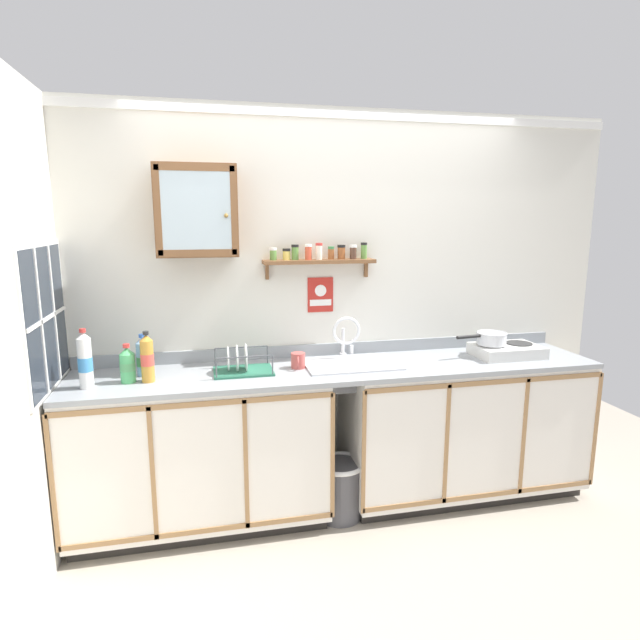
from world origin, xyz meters
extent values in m
plane|color=#9E9384|center=(0.00, 0.00, 0.00)|extent=(6.29, 6.29, 0.00)
cube|color=silver|center=(0.00, 0.59, 1.26)|extent=(3.89, 0.05, 2.53)
cube|color=white|center=(0.00, 0.56, 2.48)|extent=(3.89, 0.02, 0.05)
cube|color=silver|center=(-1.67, -0.32, 1.26)|extent=(0.05, 3.36, 2.53)
cube|color=black|center=(-0.88, 0.30, 0.04)|extent=(1.46, 0.54, 0.08)
cube|color=silver|center=(-0.88, 0.27, 0.50)|extent=(1.49, 0.60, 0.83)
cube|color=#997047|center=(-0.88, -0.04, 0.87)|extent=(1.49, 0.01, 0.03)
cube|color=#997047|center=(-0.88, -0.04, 0.13)|extent=(1.49, 0.01, 0.03)
cube|color=#997047|center=(-1.62, -0.04, 0.50)|extent=(0.02, 0.01, 0.76)
cube|color=#997047|center=(-1.13, -0.04, 0.50)|extent=(0.02, 0.01, 0.76)
cube|color=#997047|center=(-0.63, -0.04, 0.50)|extent=(0.02, 0.01, 0.76)
cube|color=#997047|center=(-0.14, -0.04, 0.50)|extent=(0.02, 0.01, 0.76)
cube|color=black|center=(0.84, 0.30, 0.04)|extent=(1.54, 0.54, 0.08)
cube|color=silver|center=(0.84, 0.27, 0.50)|extent=(1.57, 0.60, 0.83)
cube|color=#997047|center=(0.84, -0.04, 0.87)|extent=(1.57, 0.01, 0.03)
cube|color=#997047|center=(0.84, -0.04, 0.13)|extent=(1.57, 0.01, 0.03)
cube|color=#997047|center=(0.05, -0.04, 0.50)|extent=(0.02, 0.01, 0.76)
cube|color=#997047|center=(0.57, -0.04, 0.50)|extent=(0.02, 0.01, 0.76)
cube|color=#997047|center=(1.10, -0.04, 0.50)|extent=(0.02, 0.01, 0.76)
cube|color=#997047|center=(1.62, -0.04, 0.50)|extent=(0.02, 0.01, 0.76)
cube|color=gray|center=(0.00, 0.27, 0.93)|extent=(3.25, 0.63, 0.03)
cube|color=gray|center=(0.00, 0.55, 0.98)|extent=(3.25, 0.02, 0.08)
cube|color=silver|center=(0.06, 0.29, 0.95)|extent=(0.58, 0.39, 0.01)
cube|color=slate|center=(0.06, 0.29, 0.82)|extent=(0.50, 0.31, 0.01)
cube|color=slate|center=(0.06, 0.44, 0.88)|extent=(0.50, 0.01, 0.13)
cube|color=slate|center=(0.06, 0.13, 0.88)|extent=(0.50, 0.01, 0.13)
cylinder|color=#4C4C51|center=(0.06, 0.29, 0.82)|extent=(0.04, 0.04, 0.01)
cylinder|color=silver|center=(0.07, 0.50, 0.95)|extent=(0.05, 0.05, 0.02)
cylinder|color=silver|center=(0.07, 0.50, 1.05)|extent=(0.02, 0.02, 0.17)
torus|color=silver|center=(0.07, 0.42, 1.13)|extent=(0.18, 0.02, 0.18)
cylinder|color=silver|center=(0.13, 0.50, 0.99)|extent=(0.02, 0.02, 0.05)
cube|color=silver|center=(1.13, 0.26, 0.98)|extent=(0.43, 0.30, 0.07)
cylinder|color=#2D2D2D|center=(1.03, 0.29, 1.02)|extent=(0.17, 0.17, 0.01)
cylinder|color=#2D2D2D|center=(1.23, 0.29, 1.02)|extent=(0.17, 0.17, 0.01)
cylinder|color=black|center=(1.03, 0.13, 0.98)|extent=(0.03, 0.02, 0.03)
cylinder|color=black|center=(1.23, 0.13, 0.98)|extent=(0.03, 0.02, 0.03)
cylinder|color=silver|center=(1.03, 0.29, 1.06)|extent=(0.19, 0.19, 0.08)
torus|color=silver|center=(1.03, 0.29, 1.10)|extent=(0.20, 0.20, 0.01)
cylinder|color=black|center=(0.85, 0.27, 1.09)|extent=(0.17, 0.04, 0.02)
cylinder|color=#8CB7E0|center=(-1.18, 0.34, 1.04)|extent=(0.07, 0.07, 0.19)
cone|color=#8CB7E0|center=(-1.18, 0.34, 1.15)|extent=(0.07, 0.07, 0.03)
cylinder|color=#2D59B2|center=(-1.18, 0.34, 1.18)|extent=(0.03, 0.03, 0.02)
cylinder|color=#4C9959|center=(-1.18, 0.34, 1.03)|extent=(0.07, 0.07, 0.05)
cylinder|color=gold|center=(-1.14, 0.21, 1.06)|extent=(0.07, 0.07, 0.24)
cone|color=gold|center=(-1.14, 0.21, 1.19)|extent=(0.07, 0.07, 0.03)
cylinder|color=#262626|center=(-1.14, 0.21, 1.22)|extent=(0.03, 0.03, 0.02)
cylinder|color=#D84C3F|center=(-1.14, 0.21, 1.07)|extent=(0.07, 0.07, 0.07)
cylinder|color=white|center=(-1.46, 0.16, 1.08)|extent=(0.07, 0.07, 0.27)
cone|color=white|center=(-1.46, 0.16, 1.23)|extent=(0.07, 0.07, 0.03)
cylinder|color=red|center=(-1.46, 0.16, 1.26)|extent=(0.03, 0.03, 0.02)
cylinder|color=#3F8CCC|center=(-1.46, 0.16, 1.07)|extent=(0.08, 0.08, 0.08)
cylinder|color=#4CB266|center=(-1.25, 0.22, 1.02)|extent=(0.08, 0.08, 0.16)
cone|color=#4CB266|center=(-1.25, 0.22, 1.12)|extent=(0.08, 0.08, 0.04)
cylinder|color=red|center=(-1.25, 0.22, 1.15)|extent=(0.04, 0.04, 0.02)
cylinder|color=#4C9959|center=(-1.25, 0.22, 1.03)|extent=(0.08, 0.08, 0.05)
cube|color=#26664C|center=(-0.61, 0.28, 0.95)|extent=(0.35, 0.26, 0.01)
cylinder|color=#4C4F54|center=(-0.77, 0.16, 1.01)|extent=(0.01, 0.01, 0.11)
cylinder|color=#4C4F54|center=(-0.45, 0.16, 1.01)|extent=(0.01, 0.01, 0.11)
cylinder|color=#4C4F54|center=(-0.77, 0.39, 1.01)|extent=(0.01, 0.01, 0.11)
cylinder|color=#4C4F54|center=(-0.45, 0.39, 1.01)|extent=(0.01, 0.01, 0.11)
cylinder|color=#4C4F54|center=(-0.61, 0.16, 1.07)|extent=(0.32, 0.01, 0.01)
cylinder|color=#4C4F54|center=(-0.61, 0.39, 1.07)|extent=(0.32, 0.01, 0.01)
cylinder|color=white|center=(-0.70, 0.28, 1.03)|extent=(0.01, 0.14, 0.14)
cylinder|color=white|center=(-0.64, 0.28, 1.03)|extent=(0.01, 0.16, 0.16)
cylinder|color=white|center=(-0.59, 0.28, 1.03)|extent=(0.01, 0.17, 0.17)
cylinder|color=#B24C47|center=(-0.27, 0.29, 0.99)|extent=(0.09, 0.09, 0.09)
torus|color=#B24C47|center=(-0.28, 0.24, 0.99)|extent=(0.02, 0.07, 0.06)
cube|color=brown|center=(-0.84, 0.44, 1.88)|extent=(0.46, 0.24, 0.53)
cube|color=silver|center=(-0.84, 0.32, 1.88)|extent=(0.38, 0.01, 0.43)
cube|color=brown|center=(-1.05, 0.32, 1.88)|extent=(0.04, 0.01, 0.49)
cube|color=brown|center=(-0.63, 0.32, 1.88)|extent=(0.04, 0.01, 0.49)
cube|color=brown|center=(-0.84, 0.32, 2.12)|extent=(0.44, 0.01, 0.04)
cube|color=brown|center=(-0.84, 0.32, 1.65)|extent=(0.44, 0.01, 0.04)
sphere|color=olive|center=(-0.68, 0.30, 1.86)|extent=(0.02, 0.02, 0.02)
cube|color=brown|center=(-0.10, 0.49, 1.57)|extent=(0.72, 0.14, 0.02)
cube|color=brown|center=(-0.42, 0.55, 1.51)|extent=(0.02, 0.03, 0.10)
cube|color=brown|center=(0.23, 0.55, 1.51)|extent=(0.02, 0.03, 0.10)
cylinder|color=#598C3F|center=(-0.39, 0.50, 1.62)|extent=(0.04, 0.04, 0.06)
cylinder|color=white|center=(-0.39, 0.50, 1.66)|extent=(0.04, 0.04, 0.02)
cylinder|color=#E0C659|center=(-0.31, 0.50, 1.61)|extent=(0.05, 0.05, 0.06)
cylinder|color=black|center=(-0.31, 0.50, 1.65)|extent=(0.05, 0.05, 0.02)
cylinder|color=#598C3F|center=(-0.25, 0.49, 1.63)|extent=(0.04, 0.04, 0.08)
cylinder|color=black|center=(-0.25, 0.49, 1.67)|extent=(0.05, 0.05, 0.02)
cylinder|color=#CC4C33|center=(-0.17, 0.48, 1.63)|extent=(0.04, 0.04, 0.08)
cylinder|color=white|center=(-0.17, 0.48, 1.68)|extent=(0.04, 0.04, 0.02)
cylinder|color=silver|center=(-0.10, 0.48, 1.63)|extent=(0.04, 0.04, 0.09)
cylinder|color=red|center=(-0.10, 0.48, 1.68)|extent=(0.04, 0.04, 0.02)
cylinder|color=brown|center=(-0.02, 0.49, 1.62)|extent=(0.04, 0.04, 0.07)
cylinder|color=#33723F|center=(-0.02, 0.49, 1.66)|extent=(0.04, 0.04, 0.02)
cylinder|color=brown|center=(0.05, 0.49, 1.62)|extent=(0.05, 0.05, 0.07)
cylinder|color=black|center=(0.05, 0.49, 1.67)|extent=(0.05, 0.05, 0.02)
cylinder|color=#4C3326|center=(0.12, 0.48, 1.62)|extent=(0.04, 0.04, 0.07)
cylinder|color=white|center=(0.12, 0.48, 1.67)|extent=(0.05, 0.05, 0.02)
cylinder|color=#598C3F|center=(0.20, 0.49, 1.63)|extent=(0.04, 0.04, 0.09)
cylinder|color=black|center=(0.20, 0.49, 1.68)|extent=(0.04, 0.04, 0.02)
cube|color=#B2261E|center=(-0.07, 0.56, 1.35)|extent=(0.17, 0.01, 0.23)
cube|color=white|center=(-0.07, 0.55, 1.30)|extent=(0.14, 0.00, 0.04)
cylinder|color=white|center=(-0.07, 0.55, 1.38)|extent=(0.08, 0.00, 0.08)
cube|color=#262D38|center=(-1.63, 0.19, 1.33)|extent=(0.01, 0.70, 0.74)
cube|color=white|center=(-1.64, 0.19, 1.33)|extent=(0.02, 0.74, 0.78)
cube|color=white|center=(-1.62, 0.06, 1.33)|extent=(0.01, 0.02, 0.74)
cube|color=white|center=(-1.62, 0.31, 1.33)|extent=(0.01, 0.02, 0.74)
cube|color=white|center=(-1.62, 0.19, 1.33)|extent=(0.01, 0.70, 0.02)
cylinder|color=#4C4C51|center=(-0.04, 0.15, 0.18)|extent=(0.28, 0.28, 0.35)
torus|color=white|center=(-0.04, 0.15, 0.35)|extent=(0.31, 0.31, 0.03)
camera|label=1|loc=(-0.83, -2.76, 1.84)|focal=29.40mm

